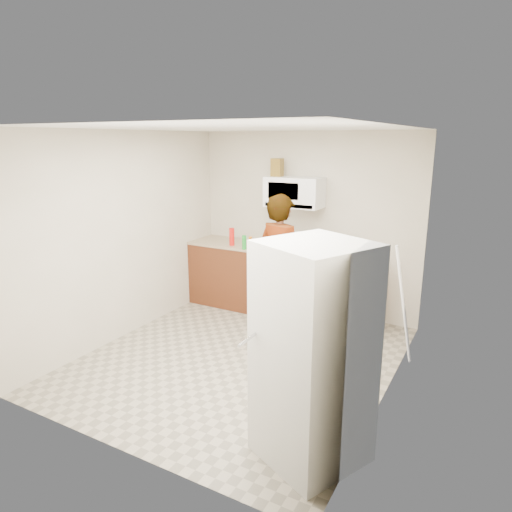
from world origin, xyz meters
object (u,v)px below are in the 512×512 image
Objects in this scene: person at (280,267)px; gas_range at (289,281)px; kettle at (348,247)px; microwave at (294,192)px; fridge at (313,354)px; saucepan at (284,240)px.

gas_range is at bearing -60.18° from person.
gas_range is at bearing -172.24° from kettle.
microwave reaches higher than fridge.
kettle reaches higher than saucepan.
person is (0.20, -0.81, -0.81)m from microwave.
fridge is at bearing 135.75° from person.
microwave is 0.70m from saucepan.
person is at bearing -127.78° from kettle.
fridge is at bearing -61.65° from gas_range.
kettle is at bearing 10.10° from gas_range.
microwave is 4.08× the size of kettle.
fridge reaches higher than kettle.
microwave reaches higher than kettle.
fridge is at bearing -62.79° from microwave.
saucepan is (-0.36, 0.84, 0.13)m from person.
gas_range is 0.64× the size of person.
person is 2.26m from fridge.
kettle is (0.78, 0.14, 0.54)m from gas_range.
saucepan is at bearing 167.29° from microwave.
fridge is 9.12× the size of kettle.
person is at bearing -66.69° from saucepan.
microwave is 1.16m from person.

